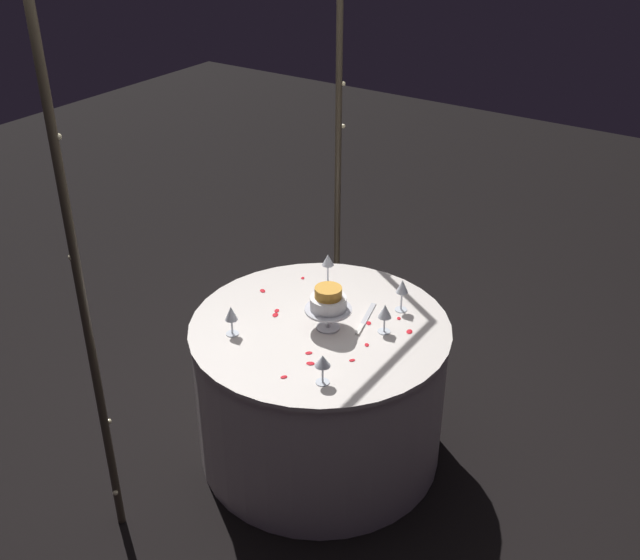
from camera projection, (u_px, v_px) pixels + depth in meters
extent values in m
plane|color=black|center=(320.00, 449.00, 3.98)|extent=(12.00, 12.00, 0.00)
cylinder|color=#473D2D|center=(84.00, 307.00, 2.98)|extent=(0.04, 0.04, 2.34)
cylinder|color=#473D2D|center=(338.00, 166.00, 4.31)|extent=(0.04, 0.04, 2.34)
sphere|color=#F9EAB2|center=(109.00, 422.00, 3.28)|extent=(0.02, 0.02, 0.02)
sphere|color=#F9EAB2|center=(336.00, 274.00, 4.68)|extent=(0.02, 0.02, 0.02)
sphere|color=#F9EAB2|center=(70.00, 240.00, 2.85)|extent=(0.02, 0.02, 0.02)
sphere|color=#F9EAB2|center=(338.00, 288.00, 4.69)|extent=(0.02, 0.02, 0.02)
sphere|color=#F9EAB2|center=(115.00, 493.00, 3.44)|extent=(0.02, 0.02, 0.02)
sphere|color=#F9EAB2|center=(343.00, 126.00, 4.20)|extent=(0.02, 0.02, 0.02)
sphere|color=#F9EAB2|center=(58.00, 137.00, 2.65)|extent=(0.02, 0.02, 0.02)
sphere|color=#F9EAB2|center=(343.00, 84.00, 4.08)|extent=(0.02, 0.02, 0.02)
sphere|color=#F9EAB2|center=(71.00, 257.00, 2.87)|extent=(0.02, 0.02, 0.02)
sphere|color=#F9EAB2|center=(340.00, 28.00, 3.95)|extent=(0.02, 0.02, 0.02)
cylinder|color=silver|center=(320.00, 392.00, 3.79)|extent=(1.22, 1.22, 0.75)
cylinder|color=silver|center=(320.00, 327.00, 3.61)|extent=(1.24, 1.24, 0.02)
cylinder|color=silver|center=(328.00, 327.00, 3.58)|extent=(0.11, 0.11, 0.01)
cylinder|color=silver|center=(328.00, 319.00, 3.55)|extent=(0.02, 0.02, 0.09)
cylinder|color=silver|center=(328.00, 309.00, 3.53)|extent=(0.22, 0.22, 0.01)
cylinder|color=white|center=(328.00, 303.00, 3.51)|extent=(0.17, 0.17, 0.06)
cylinder|color=gold|center=(328.00, 293.00, 3.48)|extent=(0.13, 0.13, 0.05)
cylinder|color=silver|center=(233.00, 334.00, 3.53)|extent=(0.06, 0.06, 0.00)
cylinder|color=silver|center=(232.00, 326.00, 3.51)|extent=(0.01, 0.01, 0.08)
cone|color=silver|center=(231.00, 313.00, 3.48)|extent=(0.06, 0.06, 0.07)
cylinder|color=silver|center=(323.00, 382.00, 3.21)|extent=(0.06, 0.06, 0.00)
cylinder|color=silver|center=(323.00, 374.00, 3.19)|extent=(0.01, 0.01, 0.08)
cone|color=silver|center=(323.00, 361.00, 3.16)|extent=(0.07, 0.07, 0.05)
cylinder|color=silver|center=(384.00, 331.00, 3.55)|extent=(0.06, 0.06, 0.00)
cylinder|color=silver|center=(384.00, 324.00, 3.53)|extent=(0.01, 0.01, 0.08)
cone|color=silver|center=(385.00, 311.00, 3.50)|extent=(0.06, 0.06, 0.07)
cylinder|color=silver|center=(328.00, 284.00, 3.94)|extent=(0.06, 0.06, 0.00)
cylinder|color=silver|center=(328.00, 274.00, 3.91)|extent=(0.01, 0.01, 0.11)
cone|color=silver|center=(328.00, 260.00, 3.87)|extent=(0.06, 0.06, 0.06)
cylinder|color=silver|center=(401.00, 310.00, 3.72)|extent=(0.06, 0.06, 0.00)
cylinder|color=silver|center=(401.00, 301.00, 3.69)|extent=(0.01, 0.01, 0.10)
cone|color=silver|center=(402.00, 286.00, 3.65)|extent=(0.06, 0.06, 0.07)
cube|color=silver|center=(368.00, 315.00, 3.67)|extent=(0.22, 0.08, 0.01)
cube|color=white|center=(360.00, 329.00, 3.56)|extent=(0.09, 0.04, 0.01)
ellipsoid|color=red|center=(409.00, 332.00, 3.55)|extent=(0.04, 0.04, 0.00)
ellipsoid|color=red|center=(367.00, 345.00, 3.45)|extent=(0.03, 0.03, 0.00)
ellipsoid|color=red|center=(277.00, 311.00, 3.71)|extent=(0.04, 0.03, 0.00)
ellipsoid|color=red|center=(369.00, 323.00, 3.61)|extent=(0.04, 0.04, 0.00)
ellipsoid|color=red|center=(309.00, 353.00, 3.40)|extent=(0.04, 0.04, 0.00)
ellipsoid|color=red|center=(284.00, 377.00, 3.24)|extent=(0.04, 0.03, 0.00)
ellipsoid|color=red|center=(315.00, 309.00, 3.72)|extent=(0.03, 0.03, 0.00)
ellipsoid|color=red|center=(275.00, 315.00, 3.68)|extent=(0.05, 0.04, 0.00)
ellipsoid|color=red|center=(399.00, 318.00, 3.65)|extent=(0.03, 0.03, 0.00)
ellipsoid|color=red|center=(303.00, 278.00, 3.99)|extent=(0.03, 0.03, 0.00)
ellipsoid|color=red|center=(310.00, 363.00, 3.33)|extent=(0.04, 0.05, 0.00)
ellipsoid|color=red|center=(352.00, 360.00, 3.35)|extent=(0.03, 0.03, 0.00)
ellipsoid|color=red|center=(263.00, 291.00, 3.88)|extent=(0.04, 0.04, 0.00)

